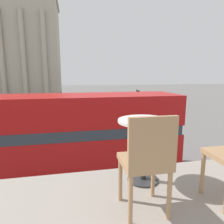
{
  "coord_description": "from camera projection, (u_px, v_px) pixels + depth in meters",
  "views": [
    {
      "loc": [
        0.78,
        -2.4,
        4.85
      ],
      "look_at": [
        4.38,
        15.23,
        1.54
      ],
      "focal_mm": 32.0,
      "sensor_mm": 36.0,
      "label": 1
    }
  ],
  "objects": [
    {
      "name": "traffic_light_mid",
      "position": [
        137.0,
        101.0,
        20.93
      ],
      "size": [
        0.42,
        0.24,
        3.4
      ],
      "color": "black",
      "rests_on": "ground_plane"
    },
    {
      "name": "double_decker_bus",
      "position": [
        57.0,
        133.0,
        9.21
      ],
      "size": [
        11.4,
        2.74,
        3.97
      ],
      "rotation": [
        0.0,
        0.0,
        0.09
      ],
      "color": "black",
      "rests_on": "ground_plane"
    },
    {
      "name": "car_navy",
      "position": [
        18.0,
        124.0,
        17.31
      ],
      "size": [
        4.2,
        1.93,
        1.35
      ],
      "rotation": [
        0.0,
        0.0,
        5.5
      ],
      "color": "black",
      "rests_on": "ground_plane"
    },
    {
      "name": "pedestrian_red",
      "position": [
        69.0,
        100.0,
        32.35
      ],
      "size": [
        0.32,
        0.32,
        1.62
      ],
      "rotation": [
        0.0,
        0.0,
        2.28
      ],
      "color": "#282B33",
      "rests_on": "ground_plane"
    },
    {
      "name": "plaza_building_left",
      "position": [
        1.0,
        50.0,
        41.44
      ],
      "size": [
        24.05,
        12.83,
        20.14
      ],
      "color": "#B2A893",
      "rests_on": "ground_plane"
    },
    {
      "name": "cafe_dining_table",
      "position": [
        144.0,
        136.0,
        2.26
      ],
      "size": [
        0.6,
        0.6,
        0.73
      ],
      "color": "#2D2D30",
      "rests_on": "cafe_floor_slab"
    },
    {
      "name": "traffic_light_near",
      "position": [
        63.0,
        114.0,
        12.46
      ],
      "size": [
        0.42,
        0.24,
        3.84
      ],
      "color": "black",
      "rests_on": "ground_plane"
    },
    {
      "name": "car_maroon",
      "position": [
        127.0,
        119.0,
        19.43
      ],
      "size": [
        4.2,
        1.93,
        1.35
      ],
      "rotation": [
        0.0,
        0.0,
        0.8
      ],
      "color": "black",
      "rests_on": "ground_plane"
    },
    {
      "name": "pedestrian_black",
      "position": [
        102.0,
        130.0,
        13.92
      ],
      "size": [
        0.32,
        0.32,
        1.83
      ],
      "rotation": [
        0.0,
        0.0,
        2.24
      ],
      "color": "#282B33",
      "rests_on": "ground_plane"
    },
    {
      "name": "cafe_chair_0",
      "position": [
        147.0,
        159.0,
        1.69
      ],
      "size": [
        0.4,
        0.4,
        0.91
      ],
      "rotation": [
        0.0,
        0.0,
        -0.07
      ],
      "color": "#A87F56",
      "rests_on": "cafe_floor_slab"
    }
  ]
}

